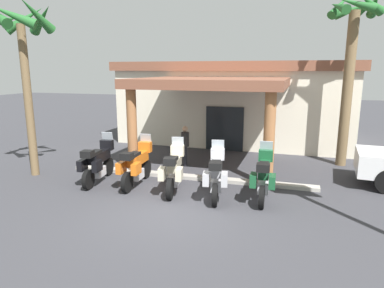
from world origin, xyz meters
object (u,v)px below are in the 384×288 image
(palm_tree_near_portico, at_px, (352,45))
(palm_tree_roadside, at_px, (22,41))
(pedestrian, at_px, (185,143))
(motorcycle_cream, at_px, (174,170))
(motorcycle_black, at_px, (98,163))
(motorcycle_orange, at_px, (136,165))
(motorcycle_green, at_px, (264,176))
(motorcycle_silver, at_px, (216,175))
(motel_building, at_px, (237,100))

(palm_tree_near_portico, bearing_deg, palm_tree_roadside, -156.96)
(pedestrian, distance_m, palm_tree_roadside, 6.83)
(motorcycle_cream, bearing_deg, motorcycle_black, 77.76)
(pedestrian, distance_m, palm_tree_near_portico, 7.41)
(motorcycle_cream, xyz_separation_m, palm_tree_roadside, (-5.52, 0.18, 4.05))
(motorcycle_orange, xyz_separation_m, motorcycle_green, (4.19, -0.06, 0.00))
(motorcycle_silver, bearing_deg, motel_building, -4.07)
(motorcycle_orange, bearing_deg, motel_building, -13.64)
(motorcycle_silver, height_order, motorcycle_green, same)
(motorcycle_cream, bearing_deg, motorcycle_silver, -104.14)
(motorcycle_silver, height_order, palm_tree_roadside, palm_tree_roadside)
(motorcycle_black, bearing_deg, motorcycle_green, -95.65)
(motorcycle_orange, bearing_deg, palm_tree_near_portico, -57.66)
(motorcycle_cream, distance_m, palm_tree_roadside, 6.85)
(motorcycle_green, relative_size, palm_tree_roadside, 0.36)
(motorcycle_orange, xyz_separation_m, pedestrian, (0.83, 2.73, 0.24))
(pedestrian, xyz_separation_m, palm_tree_near_portico, (6.08, 1.94, 3.77))
(motorcycle_orange, height_order, palm_tree_near_portico, palm_tree_near_portico)
(motorcycle_silver, bearing_deg, palm_tree_roadside, 77.91)
(motel_building, xyz_separation_m, motorcycle_orange, (-1.87, -8.86, -1.45))
(palm_tree_roadside, bearing_deg, motorcycle_orange, 0.25)
(motorcycle_black, height_order, motorcycle_orange, same)
(motorcycle_cream, bearing_deg, palm_tree_near_portico, -58.78)
(motorcycle_orange, distance_m, motorcycle_green, 4.19)
(palm_tree_roadside, bearing_deg, motorcycle_silver, -2.26)
(motorcycle_silver, relative_size, motorcycle_green, 0.99)
(motorcycle_green, relative_size, palm_tree_near_portico, 0.33)
(motorcycle_black, bearing_deg, motorcycle_silver, -98.65)
(palm_tree_roadside, bearing_deg, motorcycle_black, -1.68)
(motel_building, distance_m, motorcycle_cream, 9.19)
(motorcycle_silver, relative_size, palm_tree_near_portico, 0.33)
(motorcycle_orange, relative_size, motorcycle_cream, 1.01)
(palm_tree_near_portico, bearing_deg, pedestrian, -162.31)
(motorcycle_orange, relative_size, palm_tree_near_portico, 0.33)
(motorcycle_cream, xyz_separation_m, palm_tree_near_portico, (5.51, 4.87, 4.01))
(motorcycle_cream, bearing_deg, palm_tree_roadside, 77.92)
(motorcycle_green, xyz_separation_m, pedestrian, (-3.36, 2.80, 0.24))
(motorcycle_orange, height_order, motorcycle_cream, same)
(motel_building, relative_size, motorcycle_green, 5.48)
(motel_building, xyz_separation_m, motorcycle_silver, (0.92, -9.15, -1.45))
(pedestrian, bearing_deg, palm_tree_near_portico, 175.02)
(motel_building, height_order, motorcycle_black, motel_building)
(palm_tree_near_portico, distance_m, palm_tree_roadside, 11.99)
(palm_tree_roadside, bearing_deg, motorcycle_green, -0.31)
(motorcycle_orange, distance_m, motorcycle_silver, 2.81)
(motorcycle_orange, relative_size, motorcycle_green, 1.00)
(motel_building, height_order, palm_tree_near_portico, palm_tree_near_portico)
(pedestrian, relative_size, palm_tree_roadside, 0.26)
(motorcycle_cream, bearing_deg, motorcycle_orange, 71.79)
(motorcycle_black, height_order, motorcycle_green, same)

